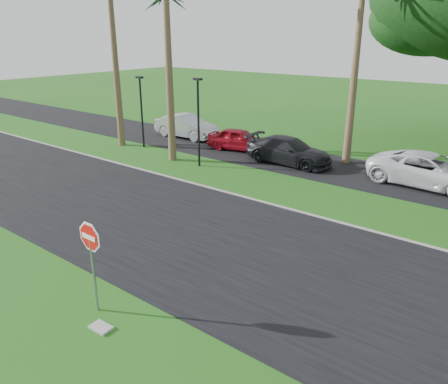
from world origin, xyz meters
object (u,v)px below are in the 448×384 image
stop_sign_near (91,249)px  car_silver (187,127)px  car_dark (289,151)px  car_red (239,140)px  car_minivan (430,171)px

stop_sign_near → car_silver: 19.89m
car_silver → car_dark: bearing=-98.1°
car_red → car_dark: bearing=-113.4°
car_silver → car_dark: 8.78m
car_red → car_minivan: 10.94m
car_minivan → car_red: bearing=93.5°
car_silver → car_red: bearing=-96.5°
car_silver → car_red: car_silver is taller
stop_sign_near → car_dark: 15.19m
car_silver → car_red: 4.86m
car_silver → car_red: (4.83, -0.54, -0.11)m
car_minivan → stop_sign_near: bearing=168.5°
car_red → car_minivan: car_minivan is taller
stop_sign_near → car_silver: (-11.63, 16.10, -1.00)m
car_red → car_minivan: size_ratio=0.71×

